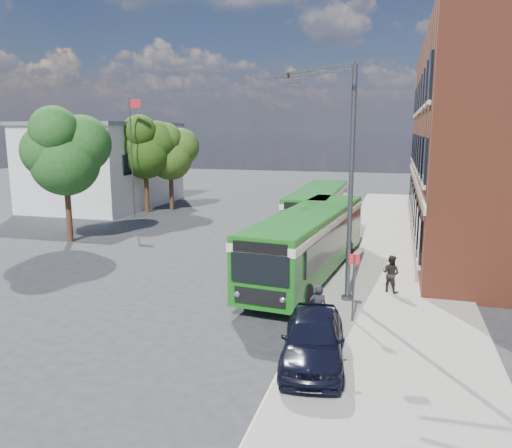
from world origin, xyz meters
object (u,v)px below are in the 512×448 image
(parked_car, at_px, (313,338))
(street_lamp, at_px, (341,181))
(bus_front, at_px, (309,237))

(parked_car, bearing_deg, street_lamp, 82.84)
(street_lamp, bearing_deg, parked_car, -90.37)
(street_lamp, distance_m, parked_car, 6.93)
(bus_front, height_order, parked_car, bus_front)
(street_lamp, height_order, bus_front, street_lamp)
(street_lamp, distance_m, bus_front, 4.75)
(street_lamp, bearing_deg, bus_front, 117.82)
(street_lamp, relative_size, bus_front, 0.71)
(street_lamp, relative_size, parked_car, 2.10)
(bus_front, relative_size, parked_car, 2.97)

